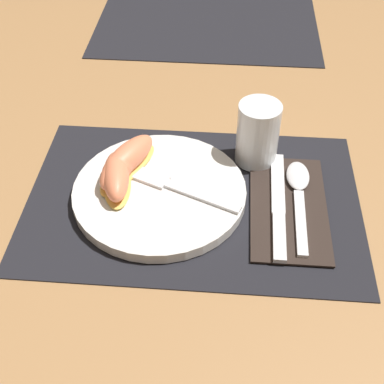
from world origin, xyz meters
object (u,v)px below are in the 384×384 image
at_px(plate, 160,190).
at_px(citrus_wedge_2, 116,178).
at_px(juice_glass, 257,136).
at_px(fork, 171,185).
at_px(knife, 278,206).
at_px(spoon, 299,187).
at_px(citrus_wedge_0, 128,159).
at_px(citrus_wedge_1, 120,168).

relative_size(plate, citrus_wedge_2, 2.30).
distance_m(juice_glass, fork, 0.15).
relative_size(knife, fork, 1.18).
bearing_deg(citrus_wedge_2, juice_glass, 25.59).
bearing_deg(spoon, citrus_wedge_0, 176.54).
bearing_deg(citrus_wedge_2, knife, -3.03).
height_order(citrus_wedge_1, citrus_wedge_2, citrus_wedge_2).
height_order(spoon, citrus_wedge_2, citrus_wedge_2).
bearing_deg(spoon, juice_glass, 132.14).
bearing_deg(fork, citrus_wedge_1, 167.12).
bearing_deg(knife, citrus_wedge_2, 176.97).
xyz_separation_m(juice_glass, citrus_wedge_2, (-0.20, -0.09, -0.01)).
distance_m(juice_glass, citrus_wedge_1, 0.21).
distance_m(spoon, fork, 0.18).
height_order(knife, fork, fork).
bearing_deg(spoon, plate, -173.82).
distance_m(juice_glass, knife, 0.12).
distance_m(juice_glass, citrus_wedge_0, 0.19).
bearing_deg(citrus_wedge_2, fork, 3.99).
relative_size(spoon, citrus_wedge_2, 1.70).
bearing_deg(knife, spoon, 52.01).
bearing_deg(knife, citrus_wedge_0, 166.20).
xyz_separation_m(juice_glass, citrus_wedge_0, (-0.19, -0.05, -0.01)).
xyz_separation_m(knife, citrus_wedge_0, (-0.22, 0.05, 0.03)).
bearing_deg(citrus_wedge_1, juice_glass, 20.12).
bearing_deg(spoon, citrus_wedge_1, -179.10).
relative_size(spoon, fork, 1.02).
bearing_deg(fork, citrus_wedge_0, 151.39).
height_order(fork, citrus_wedge_0, citrus_wedge_0).
bearing_deg(spoon, fork, -173.35).
relative_size(fork, citrus_wedge_0, 1.48).
distance_m(plate, citrus_wedge_0, 0.07).
height_order(fork, citrus_wedge_1, citrus_wedge_1).
distance_m(plate, fork, 0.02).
relative_size(juice_glass, citrus_wedge_2, 0.92).
xyz_separation_m(fork, citrus_wedge_1, (-0.08, 0.02, 0.01)).
bearing_deg(knife, citrus_wedge_1, 171.35).
bearing_deg(citrus_wedge_1, knife, -8.65).
bearing_deg(citrus_wedge_1, fork, -12.88).
xyz_separation_m(juice_glass, fork, (-0.12, -0.09, -0.03)).
bearing_deg(fork, citrus_wedge_2, -176.01).
height_order(plate, knife, plate).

